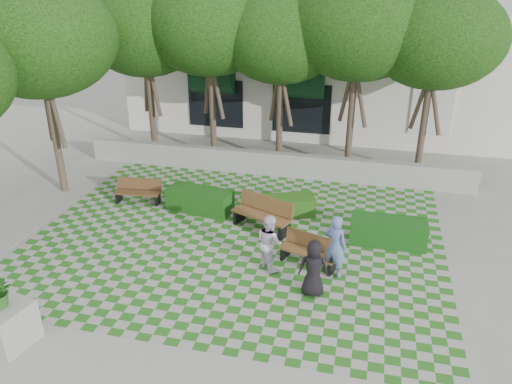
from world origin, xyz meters
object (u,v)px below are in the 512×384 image
(person_white, at_px, (269,242))
(person_dark, at_px, (313,268))
(bench_west, at_px, (138,191))
(bench_mid, at_px, (263,214))
(hedge_midright, at_px, (286,206))
(person_blue, at_px, (335,246))
(planter_front, at_px, (5,317))
(bench_east, at_px, (310,251))
(hedge_midleft, at_px, (200,200))
(hedge_east, at_px, (388,232))

(person_white, bearing_deg, person_dark, -171.50)
(bench_west, height_order, person_dark, person_dark)
(bench_mid, bearing_deg, bench_west, -167.56)
(bench_west, xyz_separation_m, hedge_midright, (5.10, 0.24, -0.07))
(person_blue, bearing_deg, planter_front, 57.41)
(bench_east, distance_m, bench_west, 6.72)
(bench_west, distance_m, person_blue, 7.52)
(hedge_midleft, bearing_deg, person_dark, -41.32)
(bench_mid, relative_size, hedge_east, 0.93)
(bench_mid, relative_size, person_blue, 1.16)
(person_blue, bearing_deg, hedge_midright, -35.03)
(bench_mid, height_order, person_white, person_white)
(hedge_midright, xyz_separation_m, planter_front, (-4.72, -7.36, 0.38))
(planter_front, bearing_deg, bench_mid, 56.45)
(bench_east, xyz_separation_m, hedge_midleft, (-3.97, 2.38, -0.03))
(bench_east, distance_m, hedge_east, 2.65)
(bench_east, height_order, hedge_midleft, bench_east)
(hedge_east, relative_size, hedge_midleft, 1.01)
(hedge_east, height_order, planter_front, planter_front)
(person_blue, relative_size, person_white, 1.09)
(bench_mid, bearing_deg, hedge_midright, 85.87)
(hedge_midleft, relative_size, person_white, 1.35)
(hedge_midleft, relative_size, person_blue, 1.24)
(bench_mid, height_order, hedge_midright, bench_mid)
(bench_mid, distance_m, hedge_midright, 1.21)
(bench_east, height_order, hedge_midright, bench_east)
(bench_mid, relative_size, person_white, 1.28)
(person_blue, distance_m, person_dark, 1.08)
(bench_east, relative_size, hedge_midleft, 0.79)
(person_dark, bearing_deg, person_blue, -122.58)
(hedge_east, relative_size, person_white, 1.37)
(person_white, bearing_deg, person_blue, -133.86)
(bench_east, height_order, bench_west, bench_east)
(bench_west, xyz_separation_m, person_blue, (6.94, -2.86, 0.47))
(planter_front, bearing_deg, person_white, 40.95)
(planter_front, bearing_deg, bench_west, 93.09)
(bench_mid, relative_size, planter_front, 1.18)
(bench_west, distance_m, person_dark, 7.56)
(bench_east, xyz_separation_m, hedge_midright, (-1.14, 2.74, -0.08))
(person_blue, distance_m, person_white, 1.73)
(person_dark, bearing_deg, planter_front, 19.41)
(person_blue, height_order, person_white, person_blue)
(bench_east, relative_size, planter_front, 0.98)
(person_dark, distance_m, person_white, 1.58)
(bench_east, distance_m, person_dark, 1.40)
(person_white, bearing_deg, bench_west, 14.17)
(bench_west, bearing_deg, person_blue, -28.23)
(hedge_midleft, distance_m, person_dark, 5.65)
(hedge_midleft, height_order, planter_front, planter_front)
(planter_front, height_order, person_dark, planter_front)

